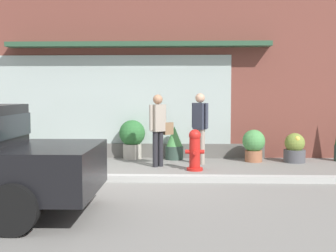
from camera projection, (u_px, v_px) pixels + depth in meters
ground_plane at (124, 179)px, 8.70m from camera, size 60.00×60.00×0.00m
curb_strip at (122, 178)px, 8.50m from camera, size 14.00×0.24×0.12m
storefront at (139, 66)px, 11.70m from camera, size 14.00×0.81×4.82m
fire_hydrant at (195, 150)px, 9.66m from camera, size 0.42×0.38×0.89m
pedestrian_with_handbag at (159, 125)px, 10.13m from camera, size 0.54×0.45×1.64m
pedestrian_passerby at (200, 123)px, 10.51m from camera, size 0.38×0.33×1.66m
potted_plant_trailing_edge at (174, 144)px, 11.28m from camera, size 0.45×0.45×0.84m
potted_plant_corner_tall at (23, 146)px, 11.22m from camera, size 0.41×0.41×0.72m
potted_plant_near_hydrant at (254, 144)px, 10.90m from camera, size 0.55×0.55×0.78m
potted_plant_doorstep at (132, 137)px, 11.37m from camera, size 0.66×0.66×0.99m
potted_plant_window_center at (295, 148)px, 10.81m from camera, size 0.52×0.52×0.71m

